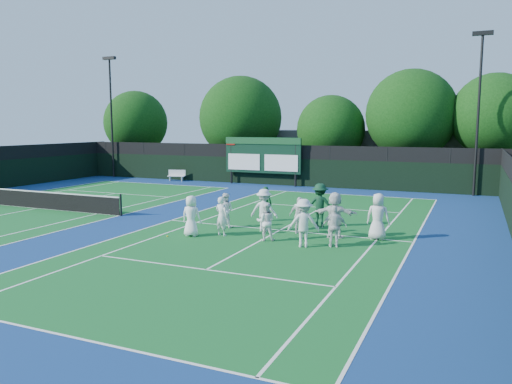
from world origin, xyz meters
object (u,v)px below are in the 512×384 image
at_px(scoreboard, 262,156).
at_px(tennis_net, 37,199).
at_px(bench, 177,175).
at_px(coach_left, 266,204).

height_order(scoreboard, tennis_net, scoreboard).
relative_size(scoreboard, bench, 4.15).
height_order(bench, coach_left, coach_left).
relative_size(scoreboard, coach_left, 3.67).
xyz_separation_m(scoreboard, tennis_net, (-6.99, -14.59, -1.70)).
height_order(scoreboard, bench, scoreboard).
bearing_deg(coach_left, tennis_net, -1.81).
relative_size(bench, coach_left, 0.89).
bearing_deg(tennis_net, bench, 91.62).
bearing_deg(bench, coach_left, -44.20).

